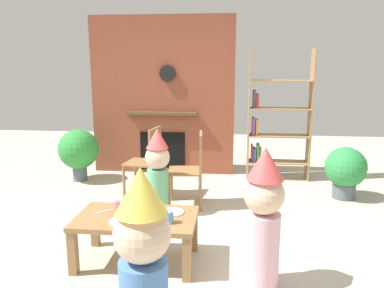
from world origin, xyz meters
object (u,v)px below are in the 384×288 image
object	(u,v)px
potted_plant_tall	(346,170)
dining_chair_middle	(193,165)
coffee_table	(136,224)
paper_cup_center	(169,217)
paper_cup_near_right	(147,207)
paper_plate_front	(123,221)
paper_cup_near_left	(119,207)
bookshelf	(274,121)
potted_plant_short	(79,150)
paper_plate_rear	(172,212)
child_with_cone_hat	(143,262)
child_by_the_chairs	(158,170)
paper_cup_far_left	(135,207)
dining_chair_left	(149,158)
birthday_cake_slice	(156,216)
child_in_pink	(263,215)

from	to	relation	value
potted_plant_tall	dining_chair_middle	bearing A→B (deg)	-165.69
coffee_table	paper_cup_center	bearing A→B (deg)	-19.34
paper_cup_near_right	paper_plate_front	size ratio (longest dim) A/B	0.45
paper_plate_front	paper_cup_near_left	bearing A→B (deg)	115.45
bookshelf	paper_cup_near_left	size ratio (longest dim) A/B	17.47
paper_plate_front	potted_plant_short	xyz separation A→B (m)	(-1.34, 2.35, 0.03)
paper_cup_center	dining_chair_middle	size ratio (longest dim) A/B	0.11
paper_plate_rear	child_with_cone_hat	xyz separation A→B (m)	(0.02, -1.20, 0.19)
child_by_the_chairs	paper_cup_near_left	bearing A→B (deg)	-9.30
child_with_cone_hat	dining_chair_middle	distance (m)	2.46
coffee_table	paper_plate_front	xyz separation A→B (m)	(-0.08, -0.12, 0.07)
coffee_table	child_with_cone_hat	distance (m)	1.17
paper_cup_far_left	potted_plant_tall	distance (m)	2.88
paper_cup_near_right	paper_plate_rear	size ratio (longest dim) A/B	0.49
paper_cup_near_right	paper_cup_far_left	xyz separation A→B (m)	(-0.10, -0.02, 0.00)
paper_cup_near_right	child_with_cone_hat	size ratio (longest dim) A/B	0.08
bookshelf	potted_plant_tall	size ratio (longest dim) A/B	2.87
coffee_table	potted_plant_tall	world-z (taller)	potted_plant_tall
paper_cup_center	dining_chair_left	xyz separation A→B (m)	(-0.56, 1.78, 0.04)
paper_plate_rear	birthday_cake_slice	size ratio (longest dim) A/B	1.99
paper_cup_far_left	child_by_the_chairs	world-z (taller)	child_by_the_chairs
paper_cup_near_left	paper_cup_near_right	bearing A→B (deg)	7.20
coffee_table	paper_cup_near_right	xyz separation A→B (m)	(0.07, 0.09, 0.12)
potted_plant_short	dining_chair_left	bearing A→B (deg)	-25.48
paper_cup_center	potted_plant_short	bearing A→B (deg)	126.34
coffee_table	child_in_pink	distance (m)	1.10
paper_cup_near_left	paper_cup_near_right	xyz separation A→B (m)	(0.24, 0.03, -0.01)
child_by_the_chairs	paper_plate_front	bearing A→B (deg)	-3.92
paper_cup_near_left	child_in_pink	distance (m)	1.25
paper_cup_near_left	potted_plant_tall	xyz separation A→B (m)	(2.41, 1.79, -0.10)
bookshelf	paper_plate_rear	size ratio (longest dim) A/B	9.52
bookshelf	coffee_table	world-z (taller)	bookshelf
paper_cup_near_right	birthday_cake_slice	world-z (taller)	paper_cup_near_right
paper_cup_near_right	dining_chair_middle	bearing A→B (deg)	78.08
paper_cup_far_left	potted_plant_short	size ratio (longest dim) A/B	0.13
paper_cup_near_left	paper_cup_near_right	distance (m)	0.24
dining_chair_left	paper_cup_far_left	bearing A→B (deg)	107.51
paper_cup_far_left	dining_chair_middle	world-z (taller)	dining_chair_middle
paper_plate_rear	birthday_cake_slice	bearing A→B (deg)	-120.02
paper_cup_far_left	child_by_the_chairs	bearing A→B (deg)	89.72
child_in_pink	child_with_cone_hat	bearing A→B (deg)	62.90
paper_plate_rear	potted_plant_short	bearing A→B (deg)	128.91
paper_cup_near_right	child_by_the_chairs	size ratio (longest dim) A/B	0.10
coffee_table	paper_cup_far_left	bearing A→B (deg)	108.67
paper_cup_center	child_by_the_chairs	distance (m)	1.22
paper_cup_center	dining_chair_middle	xyz separation A→B (m)	(0.04, 1.48, 0.04)
potted_plant_short	birthday_cake_slice	bearing A→B (deg)	-55.07
paper_cup_far_left	birthday_cake_slice	bearing A→B (deg)	-34.51
paper_cup_near_left	paper_cup_center	distance (m)	0.50
coffee_table	paper_cup_center	xyz separation A→B (m)	(0.30, -0.11, 0.12)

